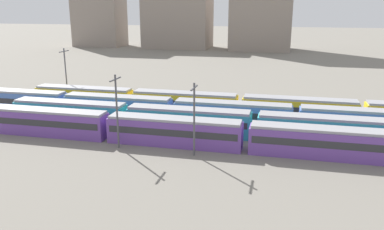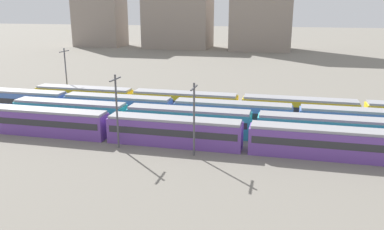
{
  "view_description": "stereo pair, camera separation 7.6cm",
  "coord_description": "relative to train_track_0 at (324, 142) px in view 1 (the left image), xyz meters",
  "views": [
    {
      "loc": [
        33.22,
        -47.5,
        17.95
      ],
      "look_at": [
        20.12,
        7.8,
        2.04
      ],
      "focal_mm": 36.71,
      "sensor_mm": 36.0,
      "label": 1
    },
    {
      "loc": [
        33.29,
        -47.48,
        17.95
      ],
      "look_at": [
        20.12,
        7.8,
        2.04
      ],
      "focal_mm": 36.71,
      "sensor_mm": 36.0,
      "label": 2
    }
  ],
  "objects": [
    {
      "name": "ground_plane",
      "position": [
        -38.45,
        7.8,
        -1.9
      ],
      "size": [
        600.0,
        600.0,
        0.0
      ],
      "primitive_type": "plane",
      "color": "slate"
    },
    {
      "name": "train_track_0",
      "position": [
        0.0,
        0.0,
        0.0
      ],
      "size": [
        93.6,
        3.06,
        3.75
      ],
      "color": "#6B429E",
      "rests_on": "ground_plane"
    },
    {
      "name": "train_track_1",
      "position": [
        0.65,
        5.2,
        0.0
      ],
      "size": [
        93.6,
        3.06,
        3.75
      ],
      "color": "teal",
      "rests_on": "ground_plane"
    },
    {
      "name": "train_track_2",
      "position": [
        -22.02,
        10.4,
        0.0
      ],
      "size": [
        74.7,
        3.06,
        3.75
      ],
      "color": "#4C70BC",
      "rests_on": "ground_plane"
    },
    {
      "name": "train_track_3",
      "position": [
        6.89,
        15.6,
        0.0
      ],
      "size": [
        112.5,
        3.06,
        3.75
      ],
      "color": "yellow",
      "rests_on": "ground_plane"
    },
    {
      "name": "catenary_pole_0",
      "position": [
        -15.47,
        -3.13,
        3.21
      ],
      "size": [
        0.24,
        3.2,
        9.15
      ],
      "color": "#4C4C51",
      "rests_on": "ground_plane"
    },
    {
      "name": "catenary_pole_1",
      "position": [
        -45.41,
        18.54,
        3.8
      ],
      "size": [
        0.24,
        3.2,
        10.3
      ],
      "color": "#4C4C51",
      "rests_on": "ground_plane"
    },
    {
      "name": "catenary_pole_2",
      "position": [
        -25.68,
        -2.72,
        3.47
      ],
      "size": [
        0.24,
        3.2,
        9.67
      ],
      "color": "#4C4C51",
      "rests_on": "ground_plane"
    },
    {
      "name": "distant_building_0",
      "position": [
        -87.87,
        120.08,
        16.07
      ],
      "size": [
        21.17,
        14.34,
        35.96
      ],
      "primitive_type": "cube",
      "color": "gray",
      "rests_on": "ground_plane"
    },
    {
      "name": "distant_building_1",
      "position": [
        -51.16,
        120.08,
        9.15
      ],
      "size": [
        27.82,
        18.42,
        22.11
      ],
      "primitive_type": "cube",
      "color": "gray",
      "rests_on": "ground_plane"
    },
    {
      "name": "distant_building_2",
      "position": [
        -15.65,
        120.08,
        17.56
      ],
      "size": [
        24.42,
        20.44,
        38.93
      ],
      "primitive_type": "cube",
      "color": "gray",
      "rests_on": "ground_plane"
    }
  ]
}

